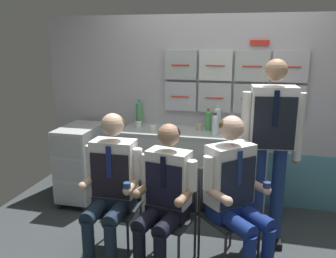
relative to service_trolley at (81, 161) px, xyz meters
name	(u,v)px	position (x,y,z in m)	size (l,w,h in m)	color
galley_bulkhead	(221,112)	(1.57, 0.42, 0.58)	(4.20, 0.14, 2.15)	#B8B4BB
galley_counter	(193,170)	(1.31, 0.13, -0.03)	(1.61, 0.53, 0.90)	#B5C0BD
service_trolley	(81,161)	(0.00, 0.00, 0.00)	(0.40, 0.65, 0.91)	black
folding_chair_left	(119,195)	(0.79, -0.81, 0.03)	(0.40, 0.41, 0.83)	#2D2D33
crew_member_left	(111,181)	(0.79, -0.97, 0.22)	(0.51, 0.63, 1.28)	black
folding_chair_center	(173,204)	(1.31, -0.88, 0.03)	(0.47, 0.47, 0.83)	#2D2D33
crew_member_center	(164,194)	(1.28, -1.04, 0.19)	(0.50, 0.64, 1.24)	black
folding_chair_right	(222,203)	(1.72, -0.76, 0.03)	(0.57, 0.57, 0.83)	#2D2D33
crew_member_right	(236,188)	(1.83, -0.87, 0.23)	(0.68, 0.69, 1.30)	black
crew_member_standing	(271,137)	(2.10, -0.42, 0.55)	(0.54, 0.30, 1.72)	black
water_bottle_short	(208,120)	(1.46, 0.21, 0.53)	(0.06, 0.06, 0.24)	#4CA54F
water_bottle_clear	(217,119)	(1.56, 0.17, 0.55)	(0.07, 0.07, 0.29)	silver
water_bottle_tall	(139,113)	(0.63, 0.28, 0.56)	(0.08, 0.08, 0.30)	#4A975D
sparkling_bottle_green	(215,124)	(1.55, 0.06, 0.52)	(0.06, 0.06, 0.23)	silver
paper_cup_blue	(199,127)	(1.35, 0.20, 0.45)	(0.06, 0.06, 0.07)	tan
coffee_cup_white	(153,128)	(0.87, 0.04, 0.45)	(0.07, 0.07, 0.06)	silver
coffee_cup_spare	(216,126)	(1.54, 0.27, 0.46)	(0.07, 0.07, 0.08)	navy
espresso_cup_small	(138,124)	(0.66, 0.17, 0.45)	(0.07, 0.07, 0.06)	white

